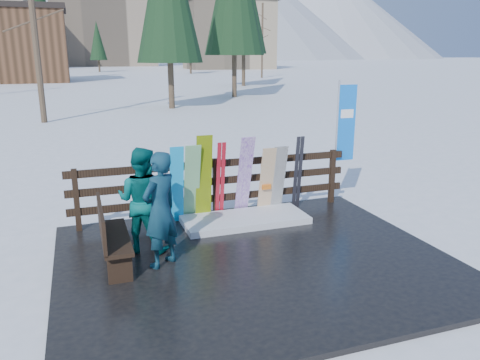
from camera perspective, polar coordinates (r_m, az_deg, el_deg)
name	(u,v)px	position (r m, az deg, el deg)	size (l,w,h in m)	color
ground	(255,263)	(7.49, 1.87, -10.12)	(700.00, 700.00, 0.00)	white
deck	(255,261)	(7.48, 1.87, -9.84)	(6.00, 5.00, 0.08)	black
fence	(216,183)	(9.20, -2.99, -0.38)	(5.60, 0.10, 1.15)	black
snow_patch	(245,219)	(8.95, 0.61, -4.82)	(2.36, 1.00, 0.12)	white
bench	(110,234)	(7.29, -15.58, -6.35)	(0.41, 1.50, 0.97)	black
snowboard_0	(177,185)	(8.78, -7.71, -0.63)	(0.25, 0.03, 1.52)	#11A8F3
snowboard_1	(192,183)	(8.84, -5.89, -0.40)	(0.29, 0.03, 1.56)	silver
snowboard_2	(204,178)	(8.87, -4.43, 0.23)	(0.30, 0.03, 1.69)	#C6F100
snowboard_3	(244,176)	(9.11, 0.54, 0.47)	(0.27, 0.03, 1.67)	white
snowboard_4	(278,179)	(9.40, 4.61, 0.12)	(0.30, 0.03, 1.41)	black
snowboard_5	(267,180)	(9.31, 3.25, -0.04)	(0.28, 0.03, 1.39)	silver
ski_pair_a	(220,180)	(9.05, -2.40, 0.01)	(0.16, 0.27, 1.52)	#B21524
ski_pair_b	(298,173)	(9.64, 7.07, 0.89)	(0.17, 0.18, 1.53)	black
rental_flag	(344,128)	(10.19, 12.55, 6.25)	(0.45, 0.04, 2.60)	silver
person_front	(160,210)	(7.04, -9.69, -3.61)	(0.64, 0.42, 1.76)	#114A57
person_back	(142,200)	(7.64, -11.84, -2.39)	(0.83, 0.65, 1.71)	#055958
resort_buildings	(85,25)	(121.96, -18.34, 17.50)	(73.00, 87.60, 22.60)	tan
trees	(117,26)	(53.48, -14.76, 17.66)	(42.26, 68.67, 13.39)	#382B1E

